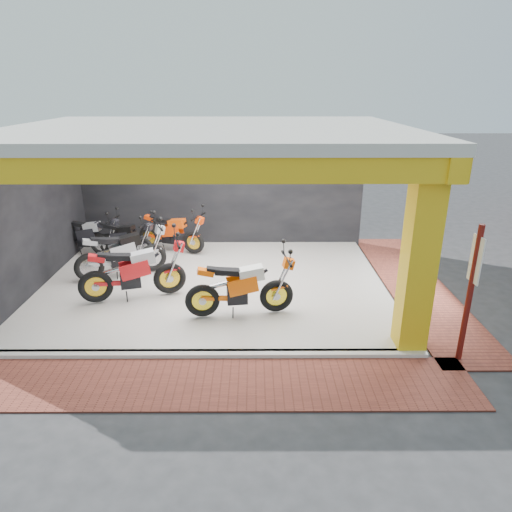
# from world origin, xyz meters

# --- Properties ---
(ground) EXTENTS (80.00, 80.00, 0.00)m
(ground) POSITION_xyz_m (0.00, 0.00, 0.00)
(ground) COLOR #2D2D30
(ground) RESTS_ON ground
(showroom_floor) EXTENTS (8.00, 6.00, 0.10)m
(showroom_floor) POSITION_xyz_m (0.00, 2.00, 0.05)
(showroom_floor) COLOR white
(showroom_floor) RESTS_ON ground
(showroom_ceiling) EXTENTS (8.40, 6.40, 0.20)m
(showroom_ceiling) POSITION_xyz_m (0.00, 2.00, 3.60)
(showroom_ceiling) COLOR beige
(showroom_ceiling) RESTS_ON corner_column
(back_wall) EXTENTS (8.20, 0.20, 3.50)m
(back_wall) POSITION_xyz_m (0.00, 5.10, 1.75)
(back_wall) COLOR black
(back_wall) RESTS_ON ground
(left_wall) EXTENTS (0.20, 6.20, 3.50)m
(left_wall) POSITION_xyz_m (-4.10, 2.00, 1.75)
(left_wall) COLOR black
(left_wall) RESTS_ON ground
(corner_column) EXTENTS (0.50, 0.50, 3.50)m
(corner_column) POSITION_xyz_m (3.75, -0.75, 1.75)
(corner_column) COLOR gold
(corner_column) RESTS_ON ground
(header_beam_front) EXTENTS (8.40, 0.30, 0.40)m
(header_beam_front) POSITION_xyz_m (0.00, -1.00, 3.30)
(header_beam_front) COLOR gold
(header_beam_front) RESTS_ON corner_column
(header_beam_right) EXTENTS (0.30, 6.40, 0.40)m
(header_beam_right) POSITION_xyz_m (4.00, 2.00, 3.30)
(header_beam_right) COLOR gold
(header_beam_right) RESTS_ON corner_column
(floor_kerb) EXTENTS (8.00, 0.20, 0.10)m
(floor_kerb) POSITION_xyz_m (0.00, -1.02, 0.05)
(floor_kerb) COLOR white
(floor_kerb) RESTS_ON ground
(paver_front) EXTENTS (9.00, 1.40, 0.03)m
(paver_front) POSITION_xyz_m (0.00, -1.80, 0.01)
(paver_front) COLOR brown
(paver_front) RESTS_ON ground
(paver_right) EXTENTS (1.40, 7.00, 0.03)m
(paver_right) POSITION_xyz_m (4.80, 2.00, 0.01)
(paver_right) COLOR brown
(paver_right) RESTS_ON ground
(signpost) EXTENTS (0.10, 0.34, 2.46)m
(signpost) POSITION_xyz_m (4.52, -1.12, 1.35)
(signpost) COLOR #5E130E
(signpost) RESTS_ON ground
(moto_hero) EXTENTS (2.42, 1.18, 1.42)m
(moto_hero) POSITION_xyz_m (1.41, 0.48, 0.81)
(moto_hero) COLOR #FF600A
(moto_hero) RESTS_ON showroom_floor
(moto_row_a) EXTENTS (2.57, 1.54, 1.47)m
(moto_row_a) POSITION_xyz_m (-0.91, 1.37, 0.84)
(moto_row_a) COLOR red
(moto_row_a) RESTS_ON showroom_floor
(moto_row_b) EXTENTS (2.47, 1.76, 1.42)m
(moto_row_b) POSITION_xyz_m (-1.57, 2.70, 0.81)
(moto_row_b) COLOR #9D9FA4
(moto_row_b) RESTS_ON showroom_floor
(moto_row_c) EXTENTS (2.30, 1.48, 1.32)m
(moto_row_c) POSITION_xyz_m (-0.72, 3.98, 0.76)
(moto_row_c) COLOR #FA3F0A
(moto_row_c) RESTS_ON showroom_floor
(moto_row_d) EXTENTS (2.19, 1.33, 1.26)m
(moto_row_d) POSITION_xyz_m (-2.00, 3.52, 0.73)
(moto_row_d) COLOR black
(moto_row_d) RESTS_ON showroom_floor
(moto_row_e) EXTENTS (2.16, 1.10, 1.26)m
(moto_row_e) POSITION_xyz_m (-3.00, 3.88, 0.73)
(moto_row_e) COLOR black
(moto_row_e) RESTS_ON showroom_floor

